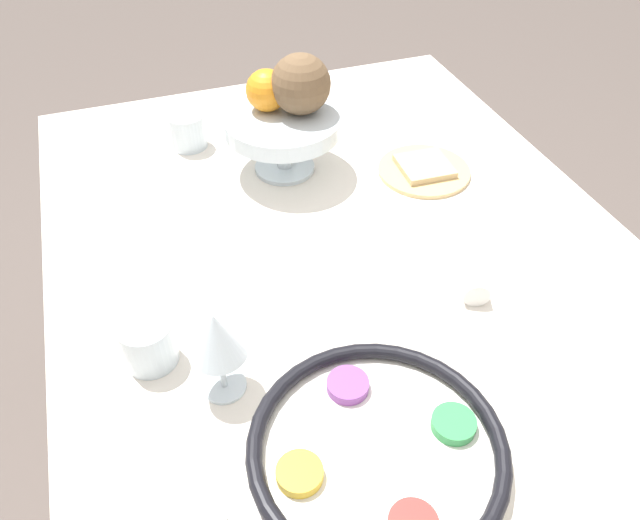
{
  "coord_description": "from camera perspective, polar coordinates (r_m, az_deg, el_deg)",
  "views": [
    {
      "loc": [
        -0.57,
        0.29,
        1.41
      ],
      "look_at": [
        0.08,
        0.06,
        0.79
      ],
      "focal_mm": 35.0,
      "sensor_mm": 36.0,
      "label": 1
    }
  ],
  "objects": [
    {
      "name": "napkin_roll",
      "position": [
        0.99,
        13.4,
        0.09
      ],
      "size": [
        0.17,
        0.09,
        0.04
      ],
      "color": "white",
      "rests_on": "dining_table"
    },
    {
      "name": "dining_table",
      "position": [
        1.22,
        4.19,
        -16.32
      ],
      "size": [
        1.5,
        0.93,
        0.75
      ],
      "color": "silver",
      "rests_on": "ground_plane"
    },
    {
      "name": "coconut",
      "position": [
        1.13,
        -1.78,
        15.78
      ],
      "size": [
        0.11,
        0.11,
        0.11
      ],
      "color": "brown",
      "rests_on": "fruit_stand"
    },
    {
      "name": "fruit_stand",
      "position": [
        1.15,
        -3.4,
        11.95
      ],
      "size": [
        0.21,
        0.21,
        0.11
      ],
      "color": "silver",
      "rests_on": "dining_table"
    },
    {
      "name": "orange_fruit",
      "position": [
        1.14,
        -4.9,
        15.2
      ],
      "size": [
        0.07,
        0.07,
        0.07
      ],
      "color": "orange",
      "rests_on": "fruit_stand"
    },
    {
      "name": "cup_far",
      "position": [
        1.27,
        -12.03,
        11.5
      ],
      "size": [
        0.07,
        0.07,
        0.07
      ],
      "color": "silver",
      "rests_on": "dining_table"
    },
    {
      "name": "cup_mid",
      "position": [
        0.86,
        -15.44,
        -7.3
      ],
      "size": [
        0.07,
        0.07,
        0.07
      ],
      "color": "silver",
      "rests_on": "dining_table"
    },
    {
      "name": "bread_plate",
      "position": [
        1.2,
        9.5,
        8.18
      ],
      "size": [
        0.17,
        0.17,
        0.02
      ],
      "color": "tan",
      "rests_on": "dining_table"
    },
    {
      "name": "wine_glass",
      "position": [
        0.76,
        -9.47,
        -6.96
      ],
      "size": [
        0.07,
        0.07,
        0.14
      ],
      "color": "silver",
      "rests_on": "dining_table"
    },
    {
      "name": "seder_plate",
      "position": [
        0.76,
        5.26,
        -16.85
      ],
      "size": [
        0.31,
        0.31,
        0.03
      ],
      "color": "white",
      "rests_on": "dining_table"
    }
  ]
}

